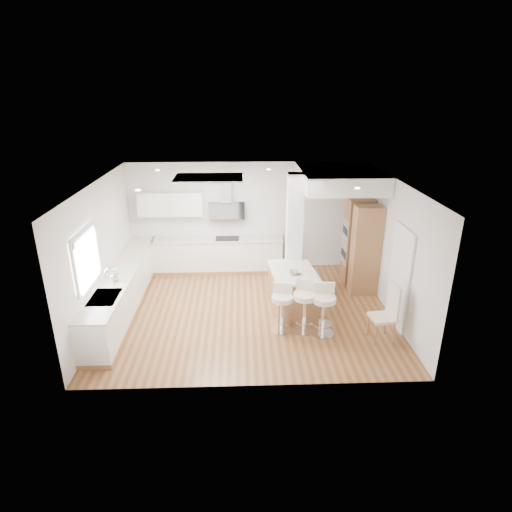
{
  "coord_description": "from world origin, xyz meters",
  "views": [
    {
      "loc": [
        -0.16,
        -8.18,
        4.51
      ],
      "look_at": [
        0.17,
        0.4,
        1.12
      ],
      "focal_mm": 30.0,
      "sensor_mm": 36.0,
      "label": 1
    }
  ],
  "objects_px": {
    "bar_stool_a": "(282,306)",
    "dining_chair": "(388,311)",
    "bar_stool_c": "(324,307)",
    "bar_stool_b": "(305,304)",
    "peninsula": "(293,289)"
  },
  "relations": [
    {
      "from": "bar_stool_a",
      "to": "bar_stool_b",
      "type": "height_order",
      "value": "bar_stool_b"
    },
    {
      "from": "peninsula",
      "to": "dining_chair",
      "type": "relative_size",
      "value": 1.32
    },
    {
      "from": "dining_chair",
      "to": "bar_stool_c",
      "type": "bearing_deg",
      "value": 162.36
    },
    {
      "from": "peninsula",
      "to": "bar_stool_b",
      "type": "bearing_deg",
      "value": -88.8
    },
    {
      "from": "peninsula",
      "to": "bar_stool_c",
      "type": "xyz_separation_m",
      "value": [
        0.46,
        -1.12,
        0.15
      ]
    },
    {
      "from": "bar_stool_a",
      "to": "peninsula",
      "type": "bearing_deg",
      "value": 79.36
    },
    {
      "from": "bar_stool_a",
      "to": "bar_stool_c",
      "type": "bearing_deg",
      "value": -3.51
    },
    {
      "from": "peninsula",
      "to": "bar_stool_a",
      "type": "height_order",
      "value": "bar_stool_a"
    },
    {
      "from": "peninsula",
      "to": "dining_chair",
      "type": "height_order",
      "value": "dining_chair"
    },
    {
      "from": "peninsula",
      "to": "dining_chair",
      "type": "bearing_deg",
      "value": -44.7
    },
    {
      "from": "bar_stool_a",
      "to": "dining_chair",
      "type": "height_order",
      "value": "dining_chair"
    },
    {
      "from": "bar_stool_a",
      "to": "bar_stool_c",
      "type": "relative_size",
      "value": 0.94
    },
    {
      "from": "bar_stool_b",
      "to": "bar_stool_c",
      "type": "distance_m",
      "value": 0.37
    },
    {
      "from": "dining_chair",
      "to": "bar_stool_a",
      "type": "bearing_deg",
      "value": 162.04
    },
    {
      "from": "bar_stool_b",
      "to": "dining_chair",
      "type": "xyz_separation_m",
      "value": [
        1.53,
        -0.35,
        0.01
      ]
    }
  ]
}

